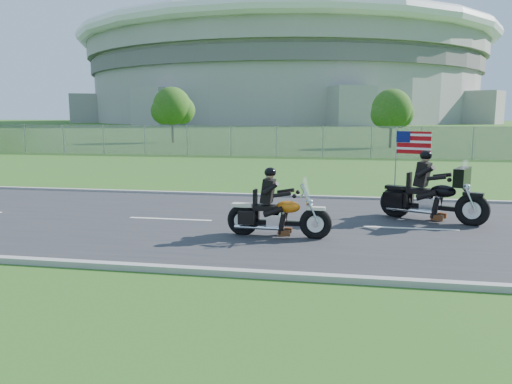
# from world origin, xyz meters

# --- Properties ---
(ground) EXTENTS (420.00, 420.00, 0.00)m
(ground) POSITION_xyz_m (0.00, 0.00, 0.00)
(ground) COLOR #2C5319
(ground) RESTS_ON ground
(road) EXTENTS (120.00, 8.00, 0.04)m
(road) POSITION_xyz_m (0.00, 0.00, 0.02)
(road) COLOR #28282B
(road) RESTS_ON ground
(curb_north) EXTENTS (120.00, 0.18, 0.12)m
(curb_north) POSITION_xyz_m (0.00, 4.05, 0.05)
(curb_north) COLOR #9E9B93
(curb_north) RESTS_ON ground
(curb_south) EXTENTS (120.00, 0.18, 0.12)m
(curb_south) POSITION_xyz_m (0.00, -4.05, 0.05)
(curb_south) COLOR #9E9B93
(curb_south) RESTS_ON ground
(fence) EXTENTS (60.00, 0.03, 2.00)m
(fence) POSITION_xyz_m (-5.00, 20.00, 1.00)
(fence) COLOR gray
(fence) RESTS_ON ground
(stadium) EXTENTS (140.40, 140.40, 29.20)m
(stadium) POSITION_xyz_m (-20.00, 170.00, 15.58)
(stadium) COLOR #A3A099
(stadium) RESTS_ON ground
(tree_fence_near) EXTENTS (3.52, 3.28, 4.75)m
(tree_fence_near) POSITION_xyz_m (6.04, 30.04, 2.97)
(tree_fence_near) COLOR #382316
(tree_fence_near) RESTS_ON ground
(tree_fence_mid) EXTENTS (3.96, 3.69, 5.30)m
(tree_fence_mid) POSITION_xyz_m (-13.95, 34.04, 3.30)
(tree_fence_mid) COLOR #382316
(tree_fence_mid) RESTS_ON ground
(motorcycle_lead) EXTENTS (2.36, 0.61, 1.59)m
(motorcycle_lead) POSITION_xyz_m (0.96, -1.31, 0.50)
(motorcycle_lead) COLOR black
(motorcycle_lead) RESTS_ON ground
(motorcycle_follow) EXTENTS (2.58, 1.44, 2.28)m
(motorcycle_follow) POSITION_xyz_m (4.62, 1.01, 0.62)
(motorcycle_follow) COLOR black
(motorcycle_follow) RESTS_ON ground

